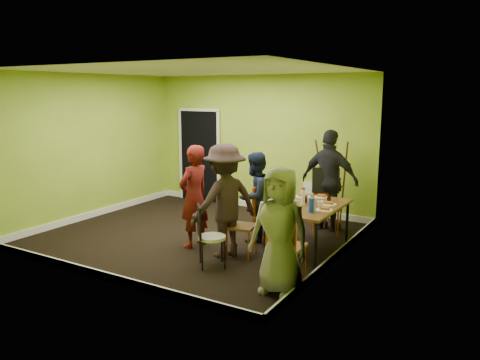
% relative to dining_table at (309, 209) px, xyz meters
% --- Properties ---
extents(ground, '(5.00, 5.00, 0.00)m').
position_rel_dining_table_xyz_m(ground, '(-2.00, -0.16, -0.70)').
color(ground, black).
rests_on(ground, ground).
extents(room_walls, '(5.04, 4.54, 2.82)m').
position_rel_dining_table_xyz_m(room_walls, '(-2.03, -0.12, 0.29)').
color(room_walls, '#86A32A').
rests_on(room_walls, ground).
extents(dining_table, '(0.90, 1.50, 0.75)m').
position_rel_dining_table_xyz_m(dining_table, '(0.00, 0.00, 0.00)').
color(dining_table, black).
rests_on(dining_table, ground).
extents(chair_left_far, '(0.42, 0.42, 0.94)m').
position_rel_dining_table_xyz_m(chair_left_far, '(-0.82, 0.06, -0.17)').
color(chair_left_far, '#C85112').
rests_on(chair_left_far, ground).
extents(chair_left_near, '(0.47, 0.47, 0.98)m').
position_rel_dining_table_xyz_m(chair_left_near, '(-0.90, -0.66, -0.15)').
color(chair_left_near, '#C85112').
rests_on(chair_left_near, ground).
extents(chair_back_end, '(0.65, 0.69, 1.14)m').
position_rel_dining_table_xyz_m(chair_back_end, '(-0.18, 1.19, 0.11)').
color(chair_back_end, '#C85112').
rests_on(chair_back_end, ground).
extents(chair_front_end, '(0.45, 0.46, 1.04)m').
position_rel_dining_table_xyz_m(chair_front_end, '(0.20, -1.31, -0.11)').
color(chair_front_end, '#C85112').
rests_on(chair_front_end, ground).
extents(chair_bentwood, '(0.49, 0.49, 0.90)m').
position_rel_dining_table_xyz_m(chair_bentwood, '(-1.00, -1.29, -0.20)').
color(chair_bentwood, black).
rests_on(chair_bentwood, ground).
extents(easel, '(0.64, 0.60, 1.60)m').
position_rel_dining_table_xyz_m(easel, '(-0.22, 1.62, 0.09)').
color(easel, brown).
rests_on(easel, ground).
extents(plate_near_left, '(0.25, 0.25, 0.01)m').
position_rel_dining_table_xyz_m(plate_near_left, '(-0.30, 0.48, 0.06)').
color(plate_near_left, white).
rests_on(plate_near_left, dining_table).
extents(plate_near_right, '(0.25, 0.25, 0.01)m').
position_rel_dining_table_xyz_m(plate_near_right, '(-0.17, -0.39, 0.06)').
color(plate_near_right, white).
rests_on(plate_near_right, dining_table).
extents(plate_far_back, '(0.22, 0.22, 0.01)m').
position_rel_dining_table_xyz_m(plate_far_back, '(-0.03, 0.61, 0.06)').
color(plate_far_back, white).
rests_on(plate_far_back, dining_table).
extents(plate_far_front, '(0.25, 0.25, 0.01)m').
position_rel_dining_table_xyz_m(plate_far_front, '(-0.06, -0.57, 0.06)').
color(plate_far_front, white).
rests_on(plate_far_front, dining_table).
extents(plate_wall_back, '(0.25, 0.25, 0.01)m').
position_rel_dining_table_xyz_m(plate_wall_back, '(0.24, 0.19, 0.06)').
color(plate_wall_back, white).
rests_on(plate_wall_back, dining_table).
extents(plate_wall_front, '(0.24, 0.24, 0.01)m').
position_rel_dining_table_xyz_m(plate_wall_front, '(0.31, -0.18, 0.06)').
color(plate_wall_front, white).
rests_on(plate_wall_front, dining_table).
extents(thermos, '(0.06, 0.06, 0.24)m').
position_rel_dining_table_xyz_m(thermos, '(-0.10, -0.02, 0.17)').
color(thermos, white).
rests_on(thermos, dining_table).
extents(blue_bottle, '(0.08, 0.08, 0.21)m').
position_rel_dining_table_xyz_m(blue_bottle, '(0.19, -0.37, 0.16)').
color(blue_bottle, '#1838BA').
rests_on(blue_bottle, dining_table).
extents(orange_bottle, '(0.04, 0.04, 0.08)m').
position_rel_dining_table_xyz_m(orange_bottle, '(-0.06, 0.21, 0.09)').
color(orange_bottle, '#C85112').
rests_on(orange_bottle, dining_table).
extents(glass_mid, '(0.07, 0.07, 0.10)m').
position_rel_dining_table_xyz_m(glass_mid, '(-0.13, 0.14, 0.11)').
color(glass_mid, black).
rests_on(glass_mid, dining_table).
extents(glass_back, '(0.06, 0.06, 0.09)m').
position_rel_dining_table_xyz_m(glass_back, '(0.18, 0.37, 0.10)').
color(glass_back, black).
rests_on(glass_back, dining_table).
extents(glass_front, '(0.06, 0.06, 0.10)m').
position_rel_dining_table_xyz_m(glass_front, '(0.06, -0.49, 0.10)').
color(glass_front, black).
rests_on(glass_front, dining_table).
extents(cup_a, '(0.12, 0.12, 0.10)m').
position_rel_dining_table_xyz_m(cup_a, '(-0.15, -0.18, 0.10)').
color(cup_a, white).
rests_on(cup_a, dining_table).
extents(cup_b, '(0.10, 0.10, 0.09)m').
position_rel_dining_table_xyz_m(cup_b, '(0.19, -0.02, 0.10)').
color(cup_b, white).
rests_on(cup_b, dining_table).
extents(person_standing, '(0.46, 0.64, 1.64)m').
position_rel_dining_table_xyz_m(person_standing, '(-1.69, -0.66, 0.13)').
color(person_standing, '#5D1210').
rests_on(person_standing, ground).
extents(person_left_far, '(0.66, 0.80, 1.49)m').
position_rel_dining_table_xyz_m(person_left_far, '(-1.00, 0.10, 0.05)').
color(person_left_far, '#161E38').
rests_on(person_left_far, ground).
extents(person_left_near, '(1.04, 1.27, 1.71)m').
position_rel_dining_table_xyz_m(person_left_near, '(-1.03, -0.79, 0.16)').
color(person_left_near, '#2C1E1D').
rests_on(person_left_near, ground).
extents(person_back_end, '(1.10, 0.53, 1.81)m').
position_rel_dining_table_xyz_m(person_back_end, '(-0.15, 1.31, 0.21)').
color(person_back_end, black).
rests_on(person_back_end, ground).
extents(person_front_end, '(0.78, 0.51, 1.58)m').
position_rel_dining_table_xyz_m(person_front_end, '(0.25, -1.55, 0.10)').
color(person_front_end, gray).
rests_on(person_front_end, ground).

